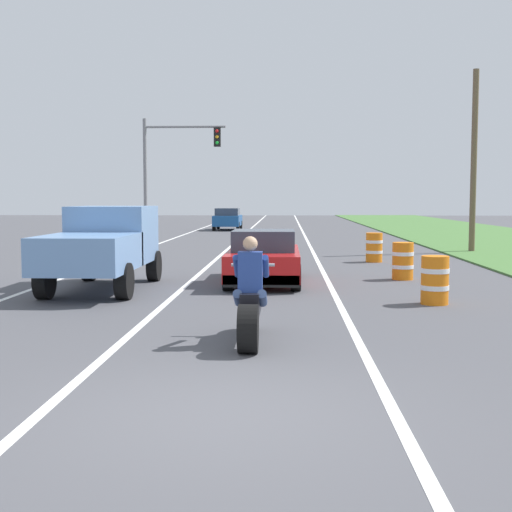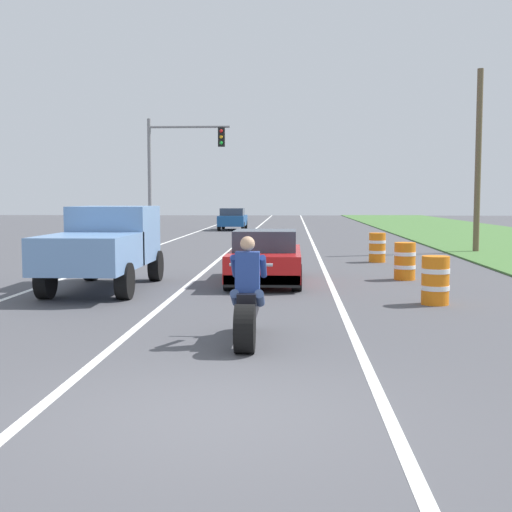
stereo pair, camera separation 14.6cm
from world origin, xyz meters
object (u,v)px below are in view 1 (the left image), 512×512
object	(u,v)px
traffic_light_mast_near	(170,161)
construction_barrel_far	(374,247)
distant_car_far_ahead	(228,219)
pickup_truck_left_lane_light_blue	(103,243)
construction_barrel_nearest	(435,280)
motorcycle_with_rider	(250,305)
sports_car_red	(264,259)
construction_barrel_mid	(403,261)

from	to	relation	value
traffic_light_mast_near	construction_barrel_far	world-z (taller)	traffic_light_mast_near
construction_barrel_far	distant_car_far_ahead	size ratio (longest dim) A/B	0.25
pickup_truck_left_lane_light_blue	construction_barrel_nearest	distance (m)	7.69
pickup_truck_left_lane_light_blue	construction_barrel_far	size ratio (longest dim) A/B	4.80
traffic_light_mast_near	construction_barrel_nearest	xyz separation A→B (m)	(8.69, -18.88, -3.45)
pickup_truck_left_lane_light_blue	construction_barrel_far	distance (m)	10.44
motorcycle_with_rider	sports_car_red	size ratio (longest dim) A/B	0.51
sports_car_red	pickup_truck_left_lane_light_blue	xyz separation A→B (m)	(-3.78, -1.45, 0.48)
construction_barrel_far	distant_car_far_ahead	xyz separation A→B (m)	(-7.01, 23.29, 0.27)
traffic_light_mast_near	motorcycle_with_rider	bearing A→B (deg)	-77.47
motorcycle_with_rider	sports_car_red	distance (m)	7.44
traffic_light_mast_near	construction_barrel_mid	size ratio (longest dim) A/B	6.00
construction_barrel_mid	distant_car_far_ahead	distance (m)	29.22
motorcycle_with_rider	traffic_light_mast_near	size ratio (longest dim) A/B	0.37
traffic_light_mast_near	construction_barrel_far	size ratio (longest dim) A/B	6.00
construction_barrel_far	pickup_truck_left_lane_light_blue	bearing A→B (deg)	-134.99
motorcycle_with_rider	construction_barrel_far	bearing A→B (deg)	75.11
construction_barrel_mid	distant_car_far_ahead	xyz separation A→B (m)	(-7.12, 28.34, 0.27)
sports_car_red	distant_car_far_ahead	bearing A→B (deg)	96.68
pickup_truck_left_lane_light_blue	construction_barrel_mid	distance (m)	7.86
construction_barrel_mid	distant_car_far_ahead	size ratio (longest dim) A/B	0.25
motorcycle_with_rider	construction_barrel_mid	bearing A→B (deg)	66.16
construction_barrel_far	distant_car_far_ahead	distance (m)	24.32
pickup_truck_left_lane_light_blue	traffic_light_mast_near	world-z (taller)	traffic_light_mast_near
sports_car_red	construction_barrel_nearest	distance (m)	4.99
traffic_light_mast_near	construction_barrel_mid	distance (m)	17.37
pickup_truck_left_lane_light_blue	construction_barrel_nearest	xyz separation A→B (m)	(7.42, -1.96, -0.60)
sports_car_red	construction_barrel_mid	distance (m)	3.81
pickup_truck_left_lane_light_blue	construction_barrel_far	xyz separation A→B (m)	(7.37, 7.37, -0.60)
traffic_light_mast_near	construction_barrel_nearest	bearing A→B (deg)	-65.29
traffic_light_mast_near	construction_barrel_far	bearing A→B (deg)	-47.84
sports_car_red	distant_car_far_ahead	size ratio (longest dim) A/B	1.08
pickup_truck_left_lane_light_blue	distant_car_far_ahead	xyz separation A→B (m)	(0.36, 30.66, -0.33)
construction_barrel_mid	sports_car_red	bearing A→B (deg)	-166.78
motorcycle_with_rider	distant_car_far_ahead	distance (m)	36.81
construction_barrel_far	motorcycle_with_rider	bearing A→B (deg)	-104.89
motorcycle_with_rider	sports_car_red	bearing A→B (deg)	90.26
construction_barrel_far	construction_barrel_mid	bearing A→B (deg)	-88.68
construction_barrel_nearest	distant_car_far_ahead	size ratio (longest dim) A/B	0.25
sports_car_red	distant_car_far_ahead	xyz separation A→B (m)	(-3.42, 29.21, 0.14)
motorcycle_with_rider	distant_car_far_ahead	xyz separation A→B (m)	(-3.45, 36.64, 0.18)
sports_car_red	traffic_light_mast_near	bearing A→B (deg)	108.10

